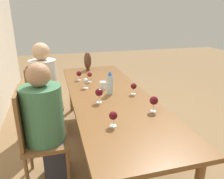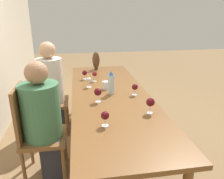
{
  "view_description": "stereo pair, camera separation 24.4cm",
  "coord_description": "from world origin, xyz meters",
  "px_view_note": "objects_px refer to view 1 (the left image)",
  "views": [
    {
      "loc": [
        -2.35,
        0.61,
        1.66
      ],
      "look_at": [
        -0.13,
        0.0,
        0.84
      ],
      "focal_mm": 35.0,
      "sensor_mm": 36.0,
      "label": 1
    },
    {
      "loc": [
        -2.4,
        0.37,
        1.66
      ],
      "look_at": [
        -0.13,
        0.0,
        0.84
      ],
      "focal_mm": 35.0,
      "sensor_mm": 36.0,
      "label": 2
    }
  ],
  "objects_px": {
    "vase": "(88,61)",
    "chair_near": "(37,135)",
    "wine_glass_5": "(90,75)",
    "wine_glass_6": "(79,74)",
    "water_tumbler": "(103,85)",
    "wine_glass_1": "(113,116)",
    "chair_far": "(40,100)",
    "water_bottle": "(110,83)",
    "wine_glass_2": "(134,86)",
    "wine_glass_0": "(86,81)",
    "wine_glass_3": "(99,93)",
    "wine_glass_4": "(154,101)",
    "person_near": "(46,122)",
    "person_far": "(46,88)"
  },
  "relations": [
    {
      "from": "vase",
      "to": "chair_near",
      "type": "height_order",
      "value": "vase"
    },
    {
      "from": "wine_glass_5",
      "to": "wine_glass_6",
      "type": "height_order",
      "value": "wine_glass_5"
    },
    {
      "from": "water_tumbler",
      "to": "wine_glass_1",
      "type": "xyz_separation_m",
      "value": [
        -0.94,
        0.13,
        0.04
      ]
    },
    {
      "from": "water_tumbler",
      "to": "wine_glass_1",
      "type": "height_order",
      "value": "wine_glass_1"
    },
    {
      "from": "wine_glass_1",
      "to": "wine_glass_5",
      "type": "xyz_separation_m",
      "value": [
        1.29,
        -0.02,
        0.01
      ]
    },
    {
      "from": "chair_near",
      "to": "chair_far",
      "type": "bearing_deg",
      "value": 0.0
    },
    {
      "from": "water_bottle",
      "to": "water_tumbler",
      "type": "relative_size",
      "value": 2.8
    },
    {
      "from": "wine_glass_6",
      "to": "chair_far",
      "type": "distance_m",
      "value": 0.64
    },
    {
      "from": "water_bottle",
      "to": "wine_glass_2",
      "type": "height_order",
      "value": "water_bottle"
    },
    {
      "from": "wine_glass_0",
      "to": "water_tumbler",
      "type": "bearing_deg",
      "value": -115.89
    },
    {
      "from": "wine_glass_2",
      "to": "wine_glass_5",
      "type": "xyz_separation_m",
      "value": [
        0.61,
        0.42,
        0.01
      ]
    },
    {
      "from": "wine_glass_6",
      "to": "chair_far",
      "type": "height_order",
      "value": "chair_far"
    },
    {
      "from": "wine_glass_2",
      "to": "chair_near",
      "type": "height_order",
      "value": "chair_near"
    },
    {
      "from": "wine_glass_3",
      "to": "wine_glass_5",
      "type": "distance_m",
      "value": 0.75
    },
    {
      "from": "wine_glass_2",
      "to": "chair_far",
      "type": "xyz_separation_m",
      "value": [
        0.64,
        1.11,
        -0.31
      ]
    },
    {
      "from": "vase",
      "to": "wine_glass_4",
      "type": "height_order",
      "value": "vase"
    },
    {
      "from": "wine_glass_4",
      "to": "person_near",
      "type": "height_order",
      "value": "person_near"
    },
    {
      "from": "wine_glass_0",
      "to": "chair_near",
      "type": "bearing_deg",
      "value": 137.56
    },
    {
      "from": "water_tumbler",
      "to": "person_far",
      "type": "xyz_separation_m",
      "value": [
        0.38,
        0.7,
        -0.09
      ]
    },
    {
      "from": "wine_glass_6",
      "to": "person_far",
      "type": "bearing_deg",
      "value": 101.11
    },
    {
      "from": "vase",
      "to": "wine_glass_4",
      "type": "xyz_separation_m",
      "value": [
        -1.78,
        -0.35,
        -0.04
      ]
    },
    {
      "from": "wine_glass_5",
      "to": "person_near",
      "type": "xyz_separation_m",
      "value": [
        -0.89,
        0.59,
        -0.18
      ]
    },
    {
      "from": "water_bottle",
      "to": "wine_glass_4",
      "type": "relative_size",
      "value": 1.79
    },
    {
      "from": "wine_glass_0",
      "to": "wine_glass_6",
      "type": "relative_size",
      "value": 1.0
    },
    {
      "from": "wine_glass_4",
      "to": "wine_glass_5",
      "type": "xyz_separation_m",
      "value": [
        1.11,
        0.44,
        -0.01
      ]
    },
    {
      "from": "wine_glass_3",
      "to": "person_far",
      "type": "height_order",
      "value": "person_far"
    },
    {
      "from": "wine_glass_4",
      "to": "person_near",
      "type": "bearing_deg",
      "value": 78.27
    },
    {
      "from": "water_bottle",
      "to": "person_far",
      "type": "distance_m",
      "value": 0.95
    },
    {
      "from": "wine_glass_6",
      "to": "chair_far",
      "type": "bearing_deg",
      "value": 99.32
    },
    {
      "from": "wine_glass_3",
      "to": "wine_glass_6",
      "type": "bearing_deg",
      "value": 6.67
    },
    {
      "from": "wine_glass_3",
      "to": "person_far",
      "type": "distance_m",
      "value": 0.98
    },
    {
      "from": "water_bottle",
      "to": "wine_glass_6",
      "type": "relative_size",
      "value": 2.09
    },
    {
      "from": "wine_glass_1",
      "to": "wine_glass_4",
      "type": "distance_m",
      "value": 0.49
    },
    {
      "from": "wine_glass_5",
      "to": "person_far",
      "type": "xyz_separation_m",
      "value": [
        0.03,
        0.6,
        -0.14
      ]
    },
    {
      "from": "water_tumbler",
      "to": "water_bottle",
      "type": "bearing_deg",
      "value": -166.38
    },
    {
      "from": "water_bottle",
      "to": "person_near",
      "type": "xyz_separation_m",
      "value": [
        -0.37,
        0.75,
        -0.22
      ]
    },
    {
      "from": "wine_glass_5",
      "to": "wine_glass_2",
      "type": "bearing_deg",
      "value": -145.67
    },
    {
      "from": "wine_glass_6",
      "to": "person_far",
      "type": "xyz_separation_m",
      "value": [
        -0.09,
        0.47,
        -0.13
      ]
    },
    {
      "from": "wine_glass_1",
      "to": "person_near",
      "type": "xyz_separation_m",
      "value": [
        0.39,
        0.57,
        -0.18
      ]
    },
    {
      "from": "wine_glass_1",
      "to": "person_far",
      "type": "xyz_separation_m",
      "value": [
        1.32,
        0.57,
        -0.14
      ]
    },
    {
      "from": "water_bottle",
      "to": "wine_glass_5",
      "type": "bearing_deg",
      "value": 16.11
    },
    {
      "from": "wine_glass_6",
      "to": "wine_glass_1",
      "type": "bearing_deg",
      "value": -175.6
    },
    {
      "from": "wine_glass_6",
      "to": "wine_glass_3",
      "type": "bearing_deg",
      "value": -173.33
    },
    {
      "from": "water_bottle",
      "to": "water_tumbler",
      "type": "height_order",
      "value": "water_bottle"
    },
    {
      "from": "wine_glass_5",
      "to": "wine_glass_1",
      "type": "bearing_deg",
      "value": 178.95
    },
    {
      "from": "chair_near",
      "to": "person_near",
      "type": "bearing_deg",
      "value": -90.0
    },
    {
      "from": "wine_glass_2",
      "to": "wine_glass_5",
      "type": "height_order",
      "value": "wine_glass_5"
    },
    {
      "from": "chair_far",
      "to": "person_near",
      "type": "distance_m",
      "value": 0.94
    },
    {
      "from": "water_tumbler",
      "to": "chair_near",
      "type": "relative_size",
      "value": 0.1
    },
    {
      "from": "wine_glass_3",
      "to": "chair_far",
      "type": "relative_size",
      "value": 0.16
    }
  ]
}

